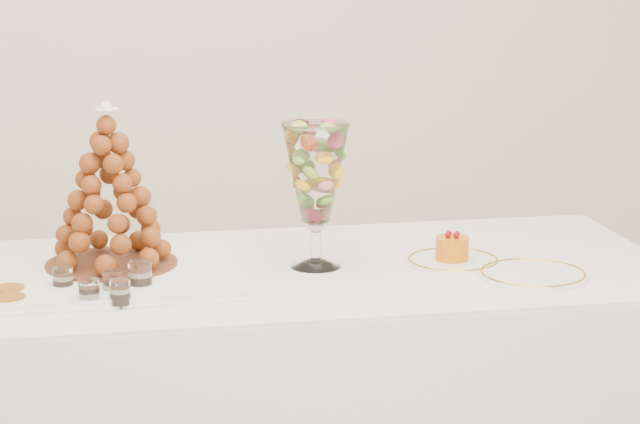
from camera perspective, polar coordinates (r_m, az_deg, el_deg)
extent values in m
cube|color=white|center=(3.12, -3.42, -2.79)|extent=(2.18, 0.96, 0.01)
cube|color=white|center=(3.07, -9.90, -2.88)|extent=(0.66, 0.51, 0.02)
cylinder|color=white|center=(3.14, -0.20, -2.33)|extent=(0.13, 0.13, 0.02)
cylinder|color=white|center=(3.13, -0.20, -1.36)|extent=(0.03, 0.03, 0.09)
sphere|color=white|center=(3.12, -0.20, -0.58)|extent=(0.04, 0.04, 0.04)
cylinder|color=white|center=(3.19, 6.10, -2.26)|extent=(0.24, 0.24, 0.01)
cylinder|color=white|center=(3.10, 9.70, -2.84)|extent=(0.27, 0.27, 0.01)
cylinder|color=white|center=(2.97, -11.67, -3.09)|extent=(0.06, 0.06, 0.06)
cylinder|color=white|center=(2.92, -9.47, -3.30)|extent=(0.05, 0.05, 0.06)
cylinder|color=white|center=(2.94, -8.23, -2.98)|extent=(0.07, 0.07, 0.08)
cylinder|color=white|center=(2.86, -10.50, -3.68)|extent=(0.06, 0.06, 0.06)
cylinder|color=white|center=(2.85, -9.12, -3.70)|extent=(0.06, 0.06, 0.06)
cylinder|color=white|center=(2.96, -14.05, -3.64)|extent=(0.08, 0.08, 0.03)
cylinder|color=white|center=(2.89, -14.05, -4.07)|extent=(0.08, 0.08, 0.03)
cylinder|color=brown|center=(3.12, -9.50, -2.33)|extent=(0.32, 0.32, 0.01)
cone|color=brown|center=(3.08, -9.64, 1.22)|extent=(0.32, 0.32, 0.39)
sphere|color=white|center=(3.05, -9.77, 4.61)|extent=(0.04, 0.04, 0.04)
cylinder|color=orange|center=(3.18, 6.06, -1.66)|extent=(0.08, 0.08, 0.06)
sphere|color=maroon|center=(3.18, 6.29, -0.98)|extent=(0.01, 0.01, 0.01)
sphere|color=maroon|center=(3.18, 5.92, -0.96)|extent=(0.01, 0.01, 0.01)
sphere|color=maroon|center=(3.16, 5.86, -1.05)|extent=(0.01, 0.01, 0.01)
sphere|color=maroon|center=(3.16, 6.24, -1.07)|extent=(0.01, 0.01, 0.01)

